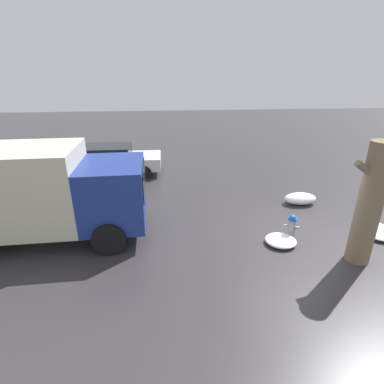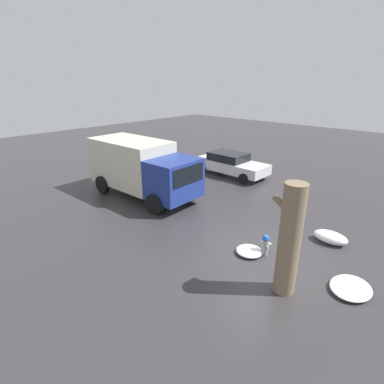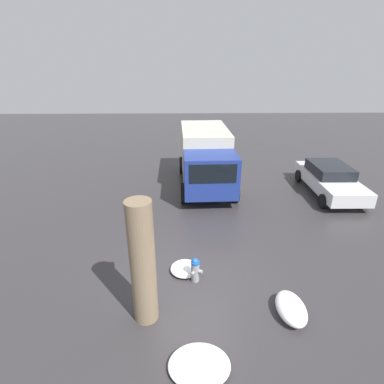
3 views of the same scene
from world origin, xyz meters
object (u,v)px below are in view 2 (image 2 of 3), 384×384
(fire_hydrant, at_px, (265,245))
(pedestrian, at_px, (165,182))
(parked_car, at_px, (230,164))
(tree_trunk, at_px, (289,240))
(delivery_truck, at_px, (141,167))

(fire_hydrant, height_order, pedestrian, pedestrian)
(fire_hydrant, height_order, parked_car, parked_car)
(pedestrian, relative_size, parked_car, 0.36)
(tree_trunk, relative_size, pedestrian, 1.94)
(delivery_truck, bearing_deg, pedestrian, 102.53)
(pedestrian, bearing_deg, tree_trunk, 152.93)
(delivery_truck, xyz_separation_m, parked_car, (-1.23, -5.78, -0.78))
(fire_hydrant, relative_size, pedestrian, 0.46)
(tree_trunk, distance_m, delivery_truck, 8.88)
(tree_trunk, distance_m, parked_car, 10.77)
(pedestrian, bearing_deg, parked_car, -98.62)
(tree_trunk, relative_size, delivery_truck, 0.52)
(fire_hydrant, relative_size, delivery_truck, 0.12)
(delivery_truck, distance_m, parked_car, 5.97)
(delivery_truck, bearing_deg, fire_hydrant, 82.51)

